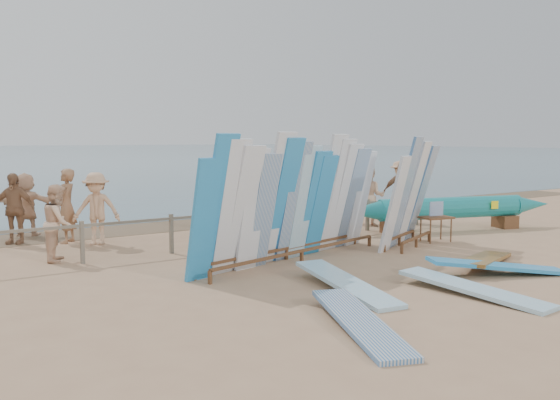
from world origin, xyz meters
TOP-DOWN VIEW (x-y plane):
  - ground at (0.00, 0.00)m, footprint 160.00×160.00m
  - wet_sand_strip at (0.00, 7.20)m, footprint 40.00×2.60m
  - fence at (0.00, 3.00)m, footprint 12.08×0.08m
  - main_surfboard_rack at (-0.20, 0.74)m, footprint 5.48×1.85m
  - side_surfboard_rack at (3.10, 0.58)m, footprint 2.42×1.55m
  - outrigger_canoe at (5.98, 1.67)m, footprint 6.63×2.48m
  - vendor_table at (4.20, 0.68)m, footprint 0.86×0.68m
  - flat_board_e at (-2.10, -3.48)m, footprint 1.48×2.72m
  - flat_board_d at (2.27, -2.53)m, footprint 2.66×1.71m
  - flat_board_c at (2.81, -1.85)m, footprint 2.68×1.64m
  - flat_board_b at (0.66, -3.21)m, footprint 0.79×2.74m
  - flat_board_a at (-0.91, -1.81)m, footprint 0.96×2.75m
  - beach_chair_left at (-0.08, 3.93)m, footprint 0.61×0.62m
  - beach_chair_right at (1.82, 4.12)m, footprint 0.80×0.81m
  - stroller at (3.30, 3.93)m, footprint 0.70×0.86m
  - beachgoer_7 at (1.80, 6.46)m, footprint 0.68×0.64m
  - beachgoer_5 at (2.60, 7.23)m, footprint 1.50×0.78m
  - beachgoer_4 at (0.85, 4.64)m, footprint 1.14×0.87m
  - beachgoer_8 at (4.65, 3.60)m, footprint 0.89×0.93m
  - beachgoer_1 at (-3.60, 5.75)m, footprint 0.71×0.77m
  - beachgoer_9 at (4.50, 5.01)m, footprint 0.82×1.28m
  - beachgoer_extra_0 at (8.30, 5.99)m, footprint 1.22×1.10m
  - beachgoer_10 at (6.02, 3.71)m, footprint 1.17×0.96m
  - beachgoer_extra_1 at (-4.71, 6.33)m, footprint 1.10×0.97m
  - beachgoer_6 at (2.80, 5.13)m, footprint 0.54×0.95m
  - beachgoer_3 at (-3.04, 5.11)m, footprint 1.23×1.00m
  - beachgoer_2 at (-4.32, 3.60)m, footprint 0.67×0.88m
  - beachgoer_11 at (-4.19, 7.49)m, footprint 1.63×1.21m

SIDE VIEW (x-z plane):
  - ground at x=0.00m, z-range 0.00..0.00m
  - wet_sand_strip at x=0.00m, z-range -0.01..0.01m
  - flat_board_e at x=-2.10m, z-range -0.11..0.11m
  - flat_board_d at x=2.27m, z-range -0.18..0.18m
  - flat_board_c at x=2.81m, z-range -0.14..0.14m
  - flat_board_b at x=0.66m, z-range -0.11..0.11m
  - flat_board_a at x=-0.91m, z-range -0.14..0.14m
  - beach_chair_left at x=-0.08m, z-range -0.17..0.63m
  - beach_chair_right at x=1.82m, z-range -0.20..0.75m
  - vendor_table at x=4.20m, z-range -0.17..0.85m
  - stroller at x=3.30m, z-range -0.10..0.94m
  - outrigger_canoe at x=5.98m, z-range 0.13..1.09m
  - fence at x=0.00m, z-range 0.18..1.08m
  - beachgoer_5 at x=2.60m, z-range 0.00..1.55m
  - beachgoer_2 at x=-4.32m, z-range 0.00..1.64m
  - beachgoer_7 at x=1.80m, z-range 0.00..1.66m
  - beachgoer_11 at x=-4.19m, z-range 0.00..1.70m
  - beachgoer_extra_1 at x=-4.71m, z-range 0.00..1.77m
  - beachgoer_4 at x=0.85m, z-range 0.00..1.78m
  - beachgoer_3 at x=-3.04m, z-range 0.00..1.78m
  - beachgoer_8 at x=4.65m, z-range 0.00..1.79m
  - beachgoer_extra_0 at x=8.30m, z-range 0.00..1.81m
  - beachgoer_9 at x=4.50m, z-range 0.00..1.83m
  - beachgoer_6 at x=2.80m, z-range 0.00..1.83m
  - beachgoer_10 at x=6.02m, z-range 0.00..1.85m
  - beachgoer_1 at x=-3.60m, z-range 0.00..1.87m
  - side_surfboard_rack at x=3.10m, z-range -0.12..2.53m
  - main_surfboard_rack at x=-0.20m, z-range -0.15..2.60m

